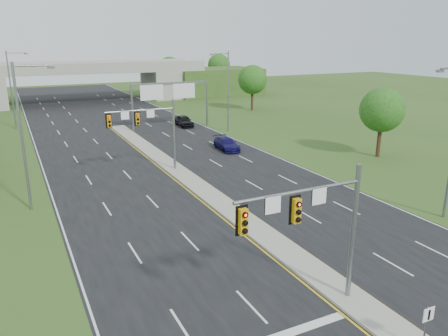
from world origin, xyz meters
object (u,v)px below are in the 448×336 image
object	(u,v)px
signal_mast_far	(151,125)
car_far_b	(227,144)
sign_gantry	(170,93)
signal_mast_near	(318,220)
overpass	(82,85)
car_far_c	(184,121)
keep_right_sign	(427,322)

from	to	relation	value
signal_mast_far	car_far_b	bearing A→B (deg)	26.21
sign_gantry	signal_mast_near	bearing A→B (deg)	-101.25
overpass	sign_gantry	bearing A→B (deg)	-79.21
signal_mast_near	car_far_c	world-z (taller)	signal_mast_near
sign_gantry	car_far_c	world-z (taller)	sign_gantry
sign_gantry	car_far_b	distance (m)	15.55
signal_mast_near	keep_right_sign	size ratio (longest dim) A/B	3.18
signal_mast_far	keep_right_sign	bearing A→B (deg)	-85.61
car_far_c	overpass	bearing A→B (deg)	108.68
overpass	car_far_c	distance (m)	35.36
signal_mast_near	signal_mast_far	world-z (taller)	same
signal_mast_far	overpass	distance (m)	55.13
overpass	car_far_b	world-z (taller)	overpass
keep_right_sign	overpass	bearing A→B (deg)	90.00
signal_mast_near	sign_gantry	bearing A→B (deg)	78.75
keep_right_sign	overpass	size ratio (longest dim) A/B	0.03
signal_mast_far	signal_mast_near	bearing A→B (deg)	-90.00
signal_mast_near	car_far_b	size ratio (longest dim) A/B	1.46
signal_mast_near	car_far_c	distance (m)	47.58
sign_gantry	car_far_b	world-z (taller)	sign_gantry
signal_mast_near	car_far_b	distance (m)	32.25
signal_mast_far	car_far_c	bearing A→B (deg)	61.53
overpass	keep_right_sign	bearing A→B (deg)	-90.00
sign_gantry	keep_right_sign	bearing A→B (deg)	-97.70
keep_right_sign	overpass	xyz separation A→B (m)	(0.00, 84.53, 2.04)
keep_right_sign	signal_mast_far	bearing A→B (deg)	94.39
signal_mast_far	car_far_c	distance (m)	24.24
signal_mast_near	signal_mast_far	distance (m)	25.00
keep_right_sign	car_far_b	xyz separation A→B (m)	(8.31, 34.66, -0.80)
signal_mast_far	sign_gantry	xyz separation A→B (m)	(8.95, 19.99, 0.51)
signal_mast_near	keep_right_sign	xyz separation A→B (m)	(2.26, -4.45, -3.21)
keep_right_sign	sign_gantry	size ratio (longest dim) A/B	0.19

